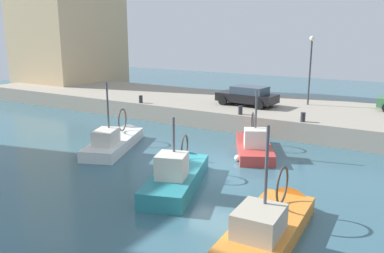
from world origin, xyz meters
The scene contains 12 objects.
water_surface centered at (0.00, 0.00, 0.00)m, with size 80.00×80.00×0.00m, color #386070.
quay_wall centered at (11.50, 0.00, 0.60)m, with size 9.00×56.00×1.20m, color #9E9384.
fishing_boat_red centered at (4.05, -0.33, 0.13)m, with size 5.65×3.98×4.25m.
fishing_boat_orange centered at (-4.21, -4.43, 0.14)m, with size 6.27×2.11×4.60m.
fishing_boat_white centered at (0.77, 6.58, 0.12)m, with size 6.40×3.85×4.60m.
fishing_boat_teal centered at (-2.13, 0.49, 0.13)m, with size 6.23×3.50×3.88m.
parked_car_black centered at (10.49, 2.90, 1.91)m, with size 2.31×4.34×1.37m.
mooring_bollard_south centered at (7.35, -2.00, 1.48)m, with size 0.28×0.28×0.55m, color #2D2D33.
mooring_bollard_mid centered at (7.35, 2.00, 1.48)m, with size 0.28×0.28×0.55m, color #2D2D33.
mooring_bollard_north centered at (7.35, 10.00, 1.48)m, with size 0.28×0.28×0.55m, color #2D2D33.
quay_streetlamp centered at (13.00, -0.70, 4.45)m, with size 0.36×0.36×4.83m.
waterfront_building_central centered at (14.84, 25.33, 9.35)m, with size 9.83×8.35×18.65m.
Camera 1 is at (-15.76, -8.47, 6.46)m, focal length 37.89 mm.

